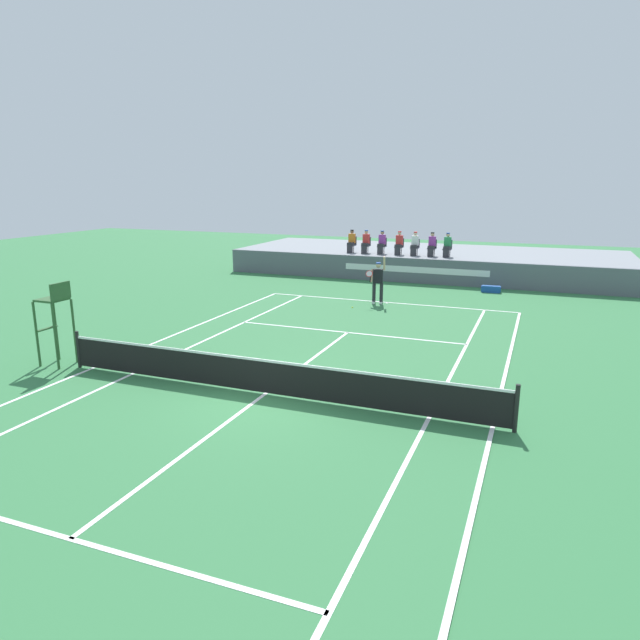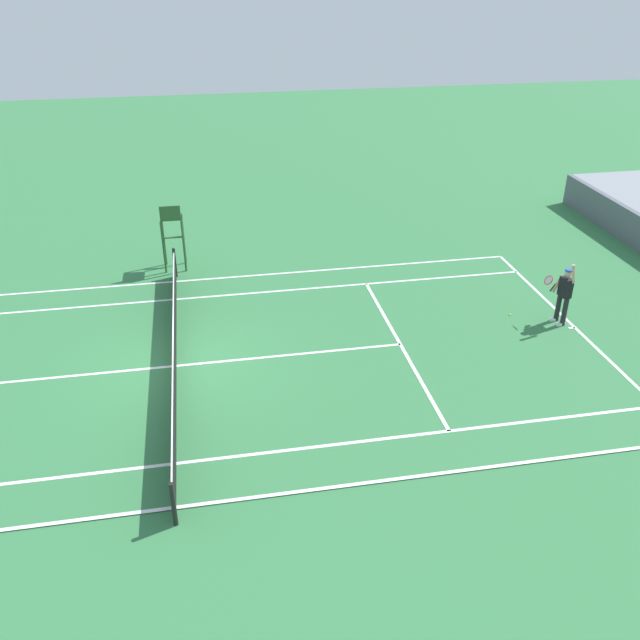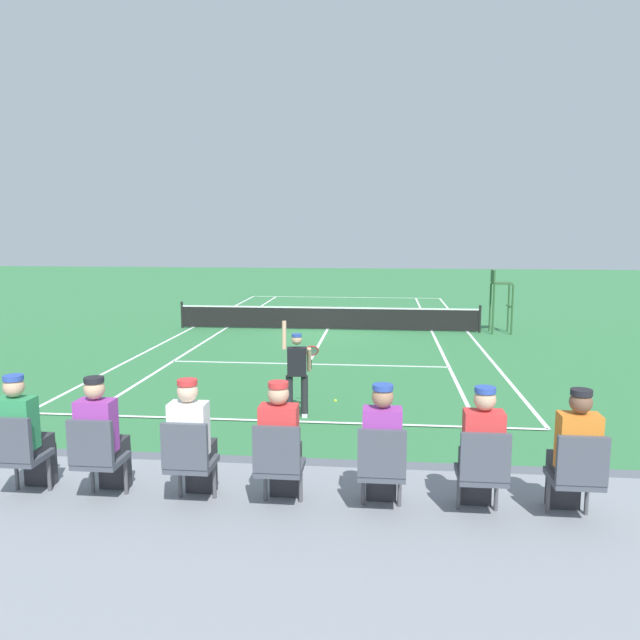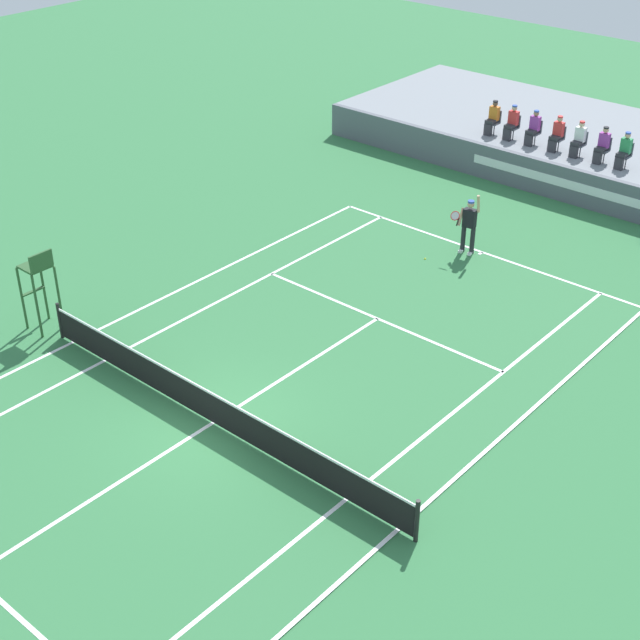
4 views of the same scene
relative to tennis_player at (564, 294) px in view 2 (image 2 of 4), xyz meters
The scene contains 6 objects.
ground_plane 11.60m from the tennis_player, 88.06° to the right, with size 80.00×80.00×0.00m, color #337542.
court 11.60m from the tennis_player, 88.06° to the right, with size 11.08×23.88×0.03m.
net 11.57m from the tennis_player, 88.06° to the right, with size 11.98×0.10×1.07m.
tennis_player is the anchor object (origin of this frame).
tennis_ball 1.74m from the tennis_player, 119.48° to the right, with size 0.07×0.07×0.07m, color #D1E533.
umpire_chair 13.15m from the tennis_player, 118.48° to the right, with size 0.77×0.77×2.44m.
Camera 2 is at (16.28, 1.02, 10.14)m, focal length 38.24 mm.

